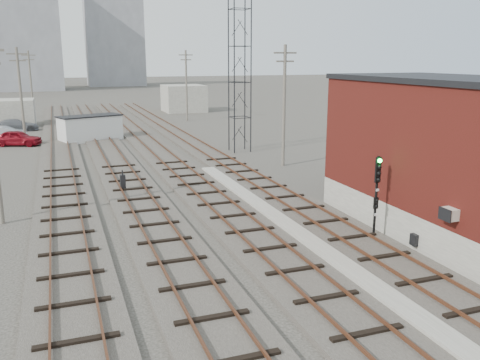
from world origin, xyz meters
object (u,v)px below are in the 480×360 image
car_silver (5,133)px  car_grey (16,125)px  site_trailer (90,128)px  car_red (17,138)px  signal_mast (377,191)px  switch_stand (123,183)px

car_silver → car_grey: (0.64, 6.27, 0.01)m
site_trailer → car_grey: bearing=107.2°
car_red → car_grey: (-0.73, 10.70, -0.06)m
signal_mast → car_red: 36.95m
switch_stand → car_red: 21.89m
signal_mast → site_trailer: size_ratio=0.58×
signal_mast → switch_stand: signal_mast is taller
site_trailer → car_red: 6.74m
car_red → car_silver: size_ratio=1.06×
car_red → car_silver: 4.64m
switch_stand → car_grey: switch_stand is taller
car_red → car_silver: car_red is taller
signal_mast → switch_stand: (-9.75, 12.14, -1.60)m
signal_mast → car_grey: signal_mast is taller
signal_mast → site_trailer: signal_mast is taller
car_grey → car_silver: bearing=170.7°
site_trailer → car_grey: site_trailer is taller
site_trailer → car_red: (-6.68, -0.75, -0.55)m
car_silver → car_grey: size_ratio=0.87×
switch_stand → site_trailer: bearing=88.4°
signal_mast → car_red: signal_mast is taller
signal_mast → switch_stand: size_ratio=2.90×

